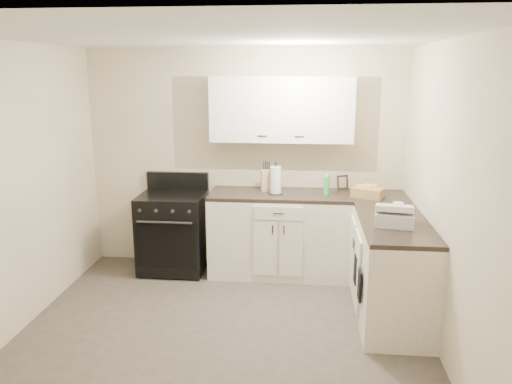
# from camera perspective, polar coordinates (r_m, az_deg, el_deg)

# --- Properties ---
(floor) EXTENTS (3.60, 3.60, 0.00)m
(floor) POSITION_cam_1_polar(r_m,az_deg,el_deg) (4.49, -4.01, -16.46)
(floor) COLOR #473F38
(floor) RESTS_ON ground
(ceiling) EXTENTS (3.60, 3.60, 0.00)m
(ceiling) POSITION_cam_1_polar(r_m,az_deg,el_deg) (3.89, -4.65, 17.31)
(ceiling) COLOR white
(ceiling) RESTS_ON wall_back
(wall_back) EXTENTS (3.60, 0.00, 3.60)m
(wall_back) POSITION_cam_1_polar(r_m,az_deg,el_deg) (5.75, -1.29, 3.69)
(wall_back) COLOR beige
(wall_back) RESTS_ON ground
(wall_right) EXTENTS (0.00, 3.60, 3.60)m
(wall_right) POSITION_cam_1_polar(r_m,az_deg,el_deg) (4.11, 21.27, -1.38)
(wall_right) COLOR beige
(wall_right) RESTS_ON ground
(wall_left) EXTENTS (0.00, 3.60, 3.60)m
(wall_left) POSITION_cam_1_polar(r_m,az_deg,el_deg) (4.66, -26.69, -0.21)
(wall_left) COLOR beige
(wall_left) RESTS_ON ground
(wall_front) EXTENTS (3.60, 0.00, 3.60)m
(wall_front) POSITION_cam_1_polar(r_m,az_deg,el_deg) (2.36, -11.82, -11.91)
(wall_front) COLOR beige
(wall_front) RESTS_ON ground
(base_cabinets_back) EXTENTS (1.55, 0.60, 0.90)m
(base_cabinets_back) POSITION_cam_1_polar(r_m,az_deg,el_deg) (5.63, 2.71, -4.97)
(base_cabinets_back) COLOR white
(base_cabinets_back) RESTS_ON floor
(base_cabinets_right) EXTENTS (0.60, 1.90, 0.90)m
(base_cabinets_right) POSITION_cam_1_polar(r_m,az_deg,el_deg) (5.08, 14.65, -7.54)
(base_cabinets_right) COLOR white
(base_cabinets_right) RESTS_ON floor
(countertop_back) EXTENTS (1.55, 0.60, 0.04)m
(countertop_back) POSITION_cam_1_polar(r_m,az_deg,el_deg) (5.49, 2.76, -0.33)
(countertop_back) COLOR black
(countertop_back) RESTS_ON base_cabinets_back
(countertop_right) EXTENTS (0.60, 1.90, 0.04)m
(countertop_right) POSITION_cam_1_polar(r_m,az_deg,el_deg) (4.93, 14.98, -2.44)
(countertop_right) COLOR black
(countertop_right) RESTS_ON base_cabinets_right
(upper_cabinets) EXTENTS (1.55, 0.30, 0.70)m
(upper_cabinets) POSITION_cam_1_polar(r_m,az_deg,el_deg) (5.49, 2.95, 9.41)
(upper_cabinets) COLOR white
(upper_cabinets) RESTS_ON wall_back
(stove) EXTENTS (0.72, 0.62, 0.88)m
(stove) POSITION_cam_1_polar(r_m,az_deg,el_deg) (5.78, -9.45, -4.53)
(stove) COLOR black
(stove) RESTS_ON floor
(knife_block) EXTENTS (0.13, 0.12, 0.25)m
(knife_block) POSITION_cam_1_polar(r_m,az_deg,el_deg) (5.55, 1.19, 1.35)
(knife_block) COLOR tan
(knife_block) RESTS_ON countertop_back
(paper_towel) EXTENTS (0.15, 0.15, 0.30)m
(paper_towel) POSITION_cam_1_polar(r_m,az_deg,el_deg) (5.44, 2.25, 1.36)
(paper_towel) COLOR white
(paper_towel) RESTS_ON countertop_back
(soap_bottle) EXTENTS (0.08, 0.08, 0.20)m
(soap_bottle) POSITION_cam_1_polar(r_m,az_deg,el_deg) (5.45, 8.07, 0.74)
(soap_bottle) COLOR green
(soap_bottle) RESTS_ON countertop_back
(picture_frame) EXTENTS (0.13, 0.09, 0.16)m
(picture_frame) POSITION_cam_1_polar(r_m,az_deg,el_deg) (5.73, 9.86, 1.12)
(picture_frame) COLOR black
(picture_frame) RESTS_ON countertop_back
(wicker_basket) EXTENTS (0.37, 0.32, 0.10)m
(wicker_basket) POSITION_cam_1_polar(r_m,az_deg,el_deg) (5.43, 12.66, -0.04)
(wicker_basket) COLOR #AA8150
(wicker_basket) RESTS_ON countertop_right
(countertop_grill) EXTENTS (0.36, 0.35, 0.12)m
(countertop_grill) POSITION_cam_1_polar(r_m,az_deg,el_deg) (4.53, 15.51, -2.88)
(countertop_grill) COLOR silver
(countertop_grill) RESTS_ON countertop_right
(glass_jar) EXTENTS (0.10, 0.10, 0.16)m
(glass_jar) POSITION_cam_1_polar(r_m,az_deg,el_deg) (4.67, 15.91, -2.13)
(glass_jar) COLOR silver
(glass_jar) RESTS_ON countertop_right
(oven_mitt_near) EXTENTS (0.02, 0.15, 0.27)m
(oven_mitt_near) POSITION_cam_1_polar(r_m,az_deg,el_deg) (4.45, 11.76, -10.37)
(oven_mitt_near) COLOR black
(oven_mitt_near) RESTS_ON base_cabinets_right
(oven_mitt_far) EXTENTS (0.02, 0.16, 0.27)m
(oven_mitt_far) POSITION_cam_1_polar(r_m,az_deg,el_deg) (4.77, 11.32, -8.66)
(oven_mitt_far) COLOR black
(oven_mitt_far) RESTS_ON base_cabinets_right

